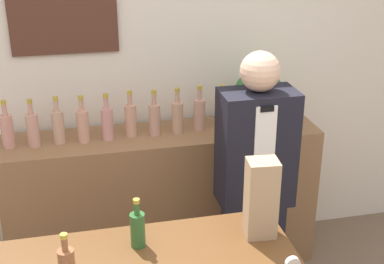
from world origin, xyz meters
name	(u,v)px	position (x,y,z in m)	size (l,w,h in m)	color
back_wall	(143,59)	(0.00, 2.00, 1.35)	(5.20, 0.09, 2.70)	silver
back_shelf	(164,201)	(0.07, 1.73, 0.47)	(1.95, 0.42, 0.95)	#8E6642
shopkeeper	(254,192)	(0.48, 1.19, 0.79)	(0.40, 0.25, 1.58)	black
potted_plant	(259,98)	(0.67, 1.69, 1.15)	(0.31, 0.31, 0.38)	#B27047
paper_bag	(261,198)	(0.27, 0.53, 1.14)	(0.13, 0.11, 0.34)	tan
counter_bottle_2	(138,228)	(-0.23, 0.55, 1.05)	(0.06, 0.06, 0.21)	#2B5B2B
shelf_bottle_0	(7,130)	(-0.83, 1.73, 1.06)	(0.07, 0.07, 0.29)	tan
shelf_bottle_1	(33,129)	(-0.69, 1.71, 1.06)	(0.07, 0.07, 0.29)	tan
shelf_bottle_2	(58,126)	(-0.55, 1.73, 1.06)	(0.07, 0.07, 0.29)	tan
shelf_bottle_3	(83,125)	(-0.40, 1.71, 1.06)	(0.07, 0.07, 0.29)	tan
shelf_bottle_4	(107,123)	(-0.26, 1.71, 1.06)	(0.07, 0.07, 0.29)	tan
shelf_bottle_5	(131,119)	(-0.12, 1.74, 1.06)	(0.07, 0.07, 0.29)	tan
shelf_bottle_6	(155,118)	(0.02, 1.72, 1.06)	(0.07, 0.07, 0.29)	tan
shelf_bottle_7	(177,116)	(0.16, 1.73, 1.06)	(0.07, 0.07, 0.29)	tan
shelf_bottle_8	(199,113)	(0.31, 1.74, 1.06)	(0.07, 0.07, 0.29)	tan
shelf_bottle_9	(222,112)	(0.45, 1.73, 1.06)	(0.07, 0.07, 0.29)	tan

